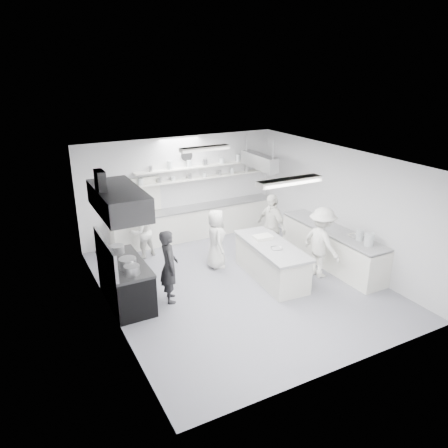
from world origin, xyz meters
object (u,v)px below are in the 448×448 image
stove (126,284)px  prep_island (271,262)px  back_counter (195,222)px  cook_back (142,231)px  right_counter (332,247)px  cook_stove (169,266)px

stove → prep_island: stove is taller
stove → back_counter: (2.90, 2.80, 0.01)m
stove → cook_back: bearing=63.9°
right_counter → cook_stove: (-4.38, 0.23, 0.36)m
prep_island → right_counter: bearing=1.1°
cook_stove → cook_back: size_ratio=1.13×
stove → prep_island: size_ratio=0.80×
stove → prep_island: bearing=-8.3°
stove → right_counter: right_counter is taller
back_counter → right_counter: bearing=-55.3°
back_counter → prep_island: (0.54, -3.30, -0.04)m
back_counter → stove: bearing=-136.0°
stove → prep_island: (3.44, -0.50, -0.03)m
prep_island → cook_back: (-2.39, 2.64, 0.31)m
cook_stove → stove: bearing=80.5°
right_counter → back_counter: bearing=124.7°
right_counter → prep_island: size_ratio=1.46×
stove → cook_stove: size_ratio=1.09×
right_counter → stove: bearing=173.5°
right_counter → cook_back: bearing=146.9°
back_counter → prep_island: back_counter is taller
back_counter → prep_island: bearing=-80.7°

